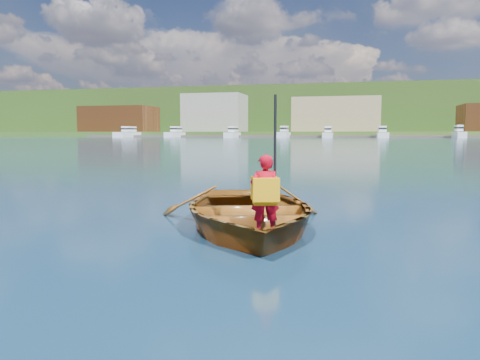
{
  "coord_description": "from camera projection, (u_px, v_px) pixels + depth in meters",
  "views": [
    {
      "loc": [
        1.78,
        -6.3,
        1.41
      ],
      "look_at": [
        0.14,
        0.4,
        0.72
      ],
      "focal_mm": 35.0,
      "sensor_mm": 36.0,
      "label": 1
    }
  ],
  "objects": [
    {
      "name": "shoreline",
      "position": [
        352.0,
        115.0,
        234.26
      ],
      "size": [
        400.0,
        140.0,
        22.0
      ],
      "color": "#3E5920",
      "rests_on": "ground"
    },
    {
      "name": "hillside_trees",
      "position": [
        308.0,
        99.0,
        243.84
      ],
      "size": [
        301.58,
        67.32,
        23.1
      ],
      "color": "#382314",
      "rests_on": "ground"
    },
    {
      "name": "marina_yachts",
      "position": [
        316.0,
        134.0,
        147.44
      ],
      "size": [
        142.87,
        13.87,
        4.07
      ],
      "color": "white",
      "rests_on": "ground"
    },
    {
      "name": "dock",
      "position": [
        314.0,
        136.0,
        152.3
      ],
      "size": [
        160.04,
        9.83,
        0.8
      ],
      "color": "brown",
      "rests_on": "ground"
    },
    {
      "name": "rowboat",
      "position": [
        247.0,
        211.0,
        6.95
      ],
      "size": [
        3.86,
        4.58,
        0.81
      ],
      "color": "maroon",
      "rests_on": "ground"
    },
    {
      "name": "child_paddler",
      "position": [
        265.0,
        194.0,
        6.03
      ],
      "size": [
        0.44,
        0.43,
        1.81
      ],
      "color": "#A70416",
      "rests_on": "ground"
    },
    {
      "name": "ground",
      "position": [
        224.0,
        233.0,
        6.65
      ],
      "size": [
        600.0,
        600.0,
        0.0
      ],
      "color": "#111E3C",
      "rests_on": "ground"
    },
    {
      "name": "waterfront_buildings",
      "position": [
        328.0,
        116.0,
        167.16
      ],
      "size": [
        202.0,
        16.0,
        14.0
      ],
      "color": "brown",
      "rests_on": "ground"
    }
  ]
}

